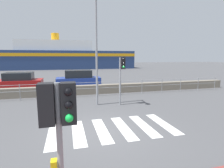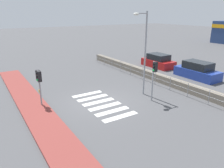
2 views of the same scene
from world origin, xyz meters
name	(u,v)px [view 2 (image 2 of 2)]	position (x,y,z in m)	size (l,w,h in m)	color
ground_plane	(99,102)	(0.00, 0.00, 0.00)	(160.00, 160.00, 0.00)	#4C4C4F
sidewalk_brick	(40,116)	(0.00, -4.10, 0.06)	(24.00, 1.80, 0.12)	brown
crosswalk	(102,104)	(0.37, 0.00, 0.00)	(4.95, 2.40, 0.01)	silver
seawall	(170,82)	(0.00, 6.91, 0.35)	(25.16, 0.55, 0.69)	slate
harbor_fence	(162,79)	(0.00, 6.03, 0.71)	(22.68, 0.04, 1.08)	gray
traffic_light_near	(39,79)	(-1.49, -3.56, 1.90)	(0.58, 0.41, 2.45)	gray
traffic_light_far	(154,73)	(1.81, 3.31, 2.08)	(0.34, 0.32, 2.83)	gray
streetlamp	(143,45)	(0.39, 3.45, 3.77)	(0.32, 1.20, 6.07)	gray
parked_car_red	(158,61)	(-5.48, 10.79, 0.63)	(3.85, 1.88, 1.48)	#B21919
parked_car_blue	(197,71)	(-0.22, 10.79, 0.67)	(4.18, 1.83, 1.58)	#233D9E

